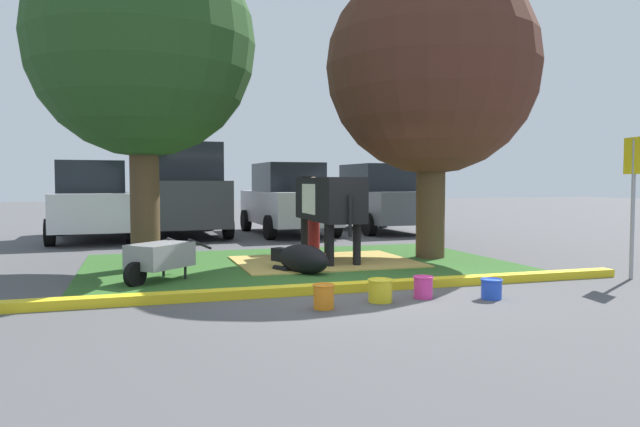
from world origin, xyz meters
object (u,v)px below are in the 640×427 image
at_px(bucket_orange, 324,296).
at_px(bucket_yellow, 380,290).
at_px(shade_tree_left, 142,46).
at_px(bucket_blue, 491,288).
at_px(wheelbarrow, 159,256).
at_px(bucket_pink, 423,287).
at_px(suv_dark_grey, 184,190).
at_px(sedan_silver, 288,200).
at_px(sedan_red, 377,199).
at_px(hatchback_white, 92,201).
at_px(cow_holstein, 327,200).
at_px(parking_sign, 634,179).
at_px(shade_tree_right, 432,69).
at_px(calf_lying, 302,259).
at_px(person_handler, 313,212).

distance_m(bucket_orange, bucket_yellow, 0.81).
xyz_separation_m(shade_tree_left, bucket_yellow, (2.75, -3.67, -3.61)).
bearing_deg(bucket_blue, wheelbarrow, 147.40).
relative_size(bucket_pink, suv_dark_grey, 0.06).
xyz_separation_m(bucket_orange, bucket_pink, (1.41, 0.22, -0.00)).
bearing_deg(sedan_silver, wheelbarrow, -117.77).
bearing_deg(sedan_red, bucket_yellow, -112.70).
relative_size(hatchback_white, sedan_red, 1.00).
height_order(cow_holstein, parking_sign, parking_sign).
distance_m(parking_sign, bucket_orange, 5.37).
bearing_deg(suv_dark_grey, bucket_orange, -85.38).
height_order(shade_tree_right, bucket_blue, shade_tree_right).
relative_size(parking_sign, sedan_silver, 0.49).
height_order(cow_holstein, calf_lying, cow_holstein).
xyz_separation_m(bucket_orange, bucket_yellow, (0.79, 0.16, -0.00)).
bearing_deg(bucket_orange, bucket_pink, 8.73).
bearing_deg(bucket_yellow, sedan_red, 67.30).
relative_size(shade_tree_left, sedan_silver, 1.27).
bearing_deg(person_handler, calf_lying, -110.84).
distance_m(calf_lying, suv_dark_grey, 7.75).
bearing_deg(calf_lying, parking_sign, -23.40).
bearing_deg(parking_sign, shade_tree_left, 155.49).
bearing_deg(shade_tree_right, suv_dark_grey, 123.07).
relative_size(shade_tree_left, suv_dark_grey, 1.21).
distance_m(bucket_pink, bucket_blue, 0.87).
bearing_deg(bucket_orange, bucket_blue, -2.22).
relative_size(shade_tree_left, parking_sign, 2.61).
xyz_separation_m(wheelbarrow, suv_dark_grey, (0.96, 7.72, 0.88)).
bearing_deg(calf_lying, suv_dark_grey, 99.66).
height_order(parking_sign, bucket_pink, parking_sign).
relative_size(parking_sign, bucket_yellow, 6.79).
height_order(person_handler, hatchback_white, hatchback_white).
height_order(suv_dark_grey, sedan_red, suv_dark_grey).
height_order(shade_tree_left, suv_dark_grey, shade_tree_left).
distance_m(bucket_pink, hatchback_white, 10.63).
bearing_deg(bucket_pink, wheelbarrow, 144.74).
xyz_separation_m(bucket_orange, bucket_blue, (2.22, -0.09, -0.02)).
xyz_separation_m(person_handler, bucket_yellow, (-0.63, -4.98, -0.71)).
bearing_deg(shade_tree_right, sedan_silver, 102.73).
bearing_deg(sedan_silver, hatchback_white, 179.51).
bearing_deg(wheelbarrow, calf_lying, 3.79).
xyz_separation_m(wheelbarrow, bucket_orange, (1.78, -2.48, -0.23)).
bearing_deg(bucket_pink, shade_tree_right, 60.73).
distance_m(cow_holstein, bucket_orange, 4.32).
height_order(hatchback_white, sedan_red, same).
xyz_separation_m(parking_sign, bucket_blue, (-2.93, -0.68, -1.40)).
bearing_deg(parking_sign, bucket_orange, -173.43).
xyz_separation_m(person_handler, hatchback_white, (-4.61, 4.62, 0.13)).
xyz_separation_m(shade_tree_left, shade_tree_right, (5.34, -0.10, -0.11)).
xyz_separation_m(shade_tree_left, wheelbarrow, (0.17, -1.36, -3.38)).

